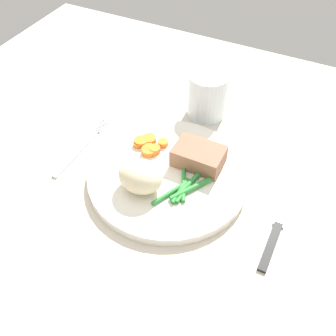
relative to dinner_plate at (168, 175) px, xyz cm
name	(u,v)px	position (x,y,z in cm)	size (l,w,h in cm)	color
dining_table	(194,179)	(3.66, 2.62, -1.80)	(120.00, 90.00, 2.00)	beige
dinner_plate	(168,175)	(0.00, 0.00, 0.00)	(26.93, 26.93, 1.60)	white
meat_portion	(199,156)	(3.64, 4.24, 2.44)	(8.31, 5.67, 3.28)	#936047
mashed_potatoes	(140,177)	(-2.42, -4.85, 3.32)	(7.18, 6.00, 5.04)	beige
carrot_slices	(148,144)	(-5.86, 4.06, 1.31)	(5.73, 5.36, 1.11)	orange
green_beans	(184,188)	(4.00, -2.29, 1.19)	(6.82, 9.31, 0.88)	#2D8C38
fork	(82,147)	(-17.45, -0.26, -0.60)	(1.44, 16.60, 0.40)	silver
knife	(280,220)	(19.40, -0.29, -0.60)	(1.70, 20.50, 0.64)	black
water_glass	(207,98)	(-0.95, 19.06, 3.01)	(7.54, 7.54, 8.99)	silver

